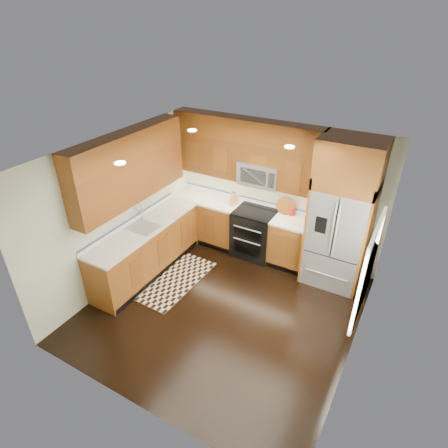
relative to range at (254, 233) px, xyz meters
The scene contains 16 objects.
ground 1.75m from the range, 81.47° to the right, with size 4.00×4.00×0.00m, color black.
wall_back 0.93m from the range, 53.04° to the left, with size 4.00×0.02×2.60m, color silver.
wall_left 2.56m from the range, 136.38° to the right, with size 0.02×4.00×2.60m, color silver.
wall_right 2.92m from the range, 36.55° to the right, with size 0.02×4.00×2.60m, color silver.
window 2.83m from the range, 33.39° to the right, with size 0.04×1.10×1.30m.
base_cabinets 1.25m from the range, 141.90° to the right, with size 2.85×3.00×0.90m.
countertop 1.16m from the range, 142.09° to the right, with size 2.86×3.01×0.04m.
upper_cabinets 1.89m from the range, 147.22° to the right, with size 2.85×3.00×1.15m.
range is the anchor object (origin of this frame).
microwave 1.20m from the range, 90.19° to the left, with size 0.76×0.40×0.42m.
refrigerator 1.76m from the range, ahead, with size 0.98×0.75×2.60m.
sink_faucet 2.13m from the range, 135.87° to the right, with size 0.54×0.44×0.37m.
rug 1.79m from the range, 123.24° to the right, with size 0.95×1.58×0.01m, color black.
knife_block 0.76m from the range, behind, with size 0.12×0.15×0.28m.
utensil_crock 0.89m from the range, 19.19° to the left, with size 0.13×0.13×0.31m.
cutting_board 0.73m from the range, 21.17° to the left, with size 0.34×0.34×0.02m, color brown.
Camera 1 is at (2.25, -3.95, 4.27)m, focal length 30.00 mm.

